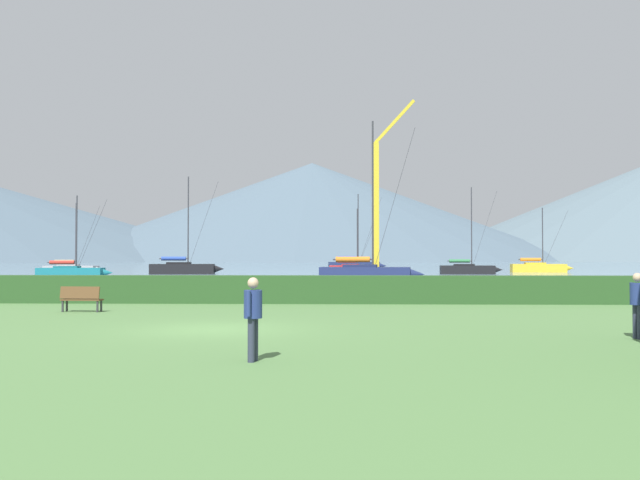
{
  "coord_description": "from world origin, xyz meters",
  "views": [
    {
      "loc": [
        3.66,
        -19.43,
        2.06
      ],
      "look_at": [
        1.53,
        44.12,
        3.6
      ],
      "focal_mm": 38.68,
      "sensor_mm": 36.0,
      "label": 1
    }
  ],
  "objects_px": {
    "sailboat_slip_8": "(355,265)",
    "person_seated_viewer": "(253,312)",
    "park_bench_near_path": "(81,298)",
    "sailboat_slip_12": "(539,267)",
    "sailboat_slip_5": "(72,272)",
    "sailboat_slip_10": "(468,269)",
    "person_standing_walker": "(638,300)",
    "dock_crane": "(377,216)",
    "sailboat_slip_2": "(184,268)",
    "sailboat_slip_9": "(72,269)",
    "sailboat_slip_0": "(367,272)",
    "sailboat_slip_7": "(354,268)"
  },
  "relations": [
    {
      "from": "park_bench_near_path",
      "to": "sailboat_slip_2",
      "type": "bearing_deg",
      "value": 103.75
    },
    {
      "from": "person_standing_walker",
      "to": "sailboat_slip_8",
      "type": "bearing_deg",
      "value": 82.14
    },
    {
      "from": "sailboat_slip_0",
      "to": "sailboat_slip_10",
      "type": "xyz_separation_m",
      "value": [
        12.89,
        24.71,
        -0.12
      ]
    },
    {
      "from": "sailboat_slip_8",
      "to": "dock_crane",
      "type": "xyz_separation_m",
      "value": [
        2.07,
        -28.41,
        6.05
      ]
    },
    {
      "from": "sailboat_slip_5",
      "to": "dock_crane",
      "type": "bearing_deg",
      "value": 18.44
    },
    {
      "from": "sailboat_slip_10",
      "to": "person_standing_walker",
      "type": "distance_m",
      "value": 65.46
    },
    {
      "from": "sailboat_slip_5",
      "to": "sailboat_slip_12",
      "type": "height_order",
      "value": "sailboat_slip_12"
    },
    {
      "from": "park_bench_near_path",
      "to": "person_seated_viewer",
      "type": "distance_m",
      "value": 14.3
    },
    {
      "from": "sailboat_slip_0",
      "to": "sailboat_slip_12",
      "type": "bearing_deg",
      "value": 61.33
    },
    {
      "from": "sailboat_slip_9",
      "to": "sailboat_slip_12",
      "type": "bearing_deg",
      "value": 11.68
    },
    {
      "from": "sailboat_slip_10",
      "to": "person_standing_walker",
      "type": "height_order",
      "value": "sailboat_slip_10"
    },
    {
      "from": "sailboat_slip_9",
      "to": "sailboat_slip_12",
      "type": "relative_size",
      "value": 1.0
    },
    {
      "from": "dock_crane",
      "to": "person_seated_viewer",
      "type": "bearing_deg",
      "value": -94.89
    },
    {
      "from": "sailboat_slip_8",
      "to": "person_seated_viewer",
      "type": "height_order",
      "value": "sailboat_slip_8"
    },
    {
      "from": "sailboat_slip_8",
      "to": "sailboat_slip_10",
      "type": "relative_size",
      "value": 1.15
    },
    {
      "from": "sailboat_slip_8",
      "to": "sailboat_slip_10",
      "type": "bearing_deg",
      "value": -69.07
    },
    {
      "from": "sailboat_slip_12",
      "to": "person_seated_viewer",
      "type": "distance_m",
      "value": 82.92
    },
    {
      "from": "sailboat_slip_10",
      "to": "person_standing_walker",
      "type": "xyz_separation_m",
      "value": [
        -7.49,
        -65.03,
        0.35
      ]
    },
    {
      "from": "sailboat_slip_2",
      "to": "sailboat_slip_8",
      "type": "bearing_deg",
      "value": 44.82
    },
    {
      "from": "park_bench_near_path",
      "to": "sailboat_slip_12",
      "type": "bearing_deg",
      "value": 66.16
    },
    {
      "from": "sailboat_slip_0",
      "to": "sailboat_slip_2",
      "type": "distance_m",
      "value": 31.81
    },
    {
      "from": "sailboat_slip_9",
      "to": "person_standing_walker",
      "type": "height_order",
      "value": "sailboat_slip_9"
    },
    {
      "from": "person_standing_walker",
      "to": "dock_crane",
      "type": "xyz_separation_m",
      "value": [
        -3.49,
        62.09,
        5.84
      ]
    },
    {
      "from": "sailboat_slip_5",
      "to": "sailboat_slip_10",
      "type": "distance_m",
      "value": 44.4
    },
    {
      "from": "sailboat_slip_5",
      "to": "sailboat_slip_10",
      "type": "xyz_separation_m",
      "value": [
        41.34,
        16.2,
        0.04
      ]
    },
    {
      "from": "sailboat_slip_5",
      "to": "sailboat_slip_9",
      "type": "height_order",
      "value": "sailboat_slip_9"
    },
    {
      "from": "sailboat_slip_8",
      "to": "park_bench_near_path",
      "type": "height_order",
      "value": "sailboat_slip_8"
    },
    {
      "from": "sailboat_slip_10",
      "to": "person_seated_viewer",
      "type": "height_order",
      "value": "sailboat_slip_10"
    },
    {
      "from": "sailboat_slip_7",
      "to": "sailboat_slip_10",
      "type": "height_order",
      "value": "sailboat_slip_10"
    },
    {
      "from": "sailboat_slip_5",
      "to": "park_bench_near_path",
      "type": "relative_size",
      "value": 5.22
    },
    {
      "from": "person_standing_walker",
      "to": "dock_crane",
      "type": "relative_size",
      "value": 0.08
    },
    {
      "from": "sailboat_slip_5",
      "to": "sailboat_slip_12",
      "type": "bearing_deg",
      "value": 20.68
    },
    {
      "from": "sailboat_slip_9",
      "to": "person_seated_viewer",
      "type": "relative_size",
      "value": 5.15
    },
    {
      "from": "sailboat_slip_2",
      "to": "sailboat_slip_12",
      "type": "xyz_separation_m",
      "value": [
        44.9,
        9.99,
        -0.08
      ]
    },
    {
      "from": "sailboat_slip_9",
      "to": "dock_crane",
      "type": "relative_size",
      "value": 0.42
    },
    {
      "from": "sailboat_slip_5",
      "to": "person_standing_walker",
      "type": "height_order",
      "value": "sailboat_slip_5"
    },
    {
      "from": "sailboat_slip_12",
      "to": "person_standing_walker",
      "type": "bearing_deg",
      "value": -99.01
    },
    {
      "from": "dock_crane",
      "to": "sailboat_slip_10",
      "type": "bearing_deg",
      "value": 14.97
    },
    {
      "from": "sailboat_slip_2",
      "to": "park_bench_near_path",
      "type": "height_order",
      "value": "sailboat_slip_2"
    },
    {
      "from": "sailboat_slip_10",
      "to": "sailboat_slip_12",
      "type": "height_order",
      "value": "sailboat_slip_10"
    },
    {
      "from": "sailboat_slip_7",
      "to": "sailboat_slip_9",
      "type": "relative_size",
      "value": 0.96
    },
    {
      "from": "sailboat_slip_2",
      "to": "sailboat_slip_9",
      "type": "distance_m",
      "value": 13.35
    },
    {
      "from": "sailboat_slip_8",
      "to": "dock_crane",
      "type": "distance_m",
      "value": 29.12
    },
    {
      "from": "sailboat_slip_2",
      "to": "sailboat_slip_12",
      "type": "distance_m",
      "value": 45.99
    },
    {
      "from": "sailboat_slip_5",
      "to": "sailboat_slip_9",
      "type": "xyz_separation_m",
      "value": [
        -5.94,
        14.92,
        0.0
      ]
    },
    {
      "from": "sailboat_slip_2",
      "to": "sailboat_slip_0",
      "type": "bearing_deg",
      "value": -55.34
    },
    {
      "from": "sailboat_slip_0",
      "to": "sailboat_slip_9",
      "type": "height_order",
      "value": "sailboat_slip_0"
    },
    {
      "from": "park_bench_near_path",
      "to": "dock_crane",
      "type": "bearing_deg",
      "value": 80.25
    },
    {
      "from": "dock_crane",
      "to": "park_bench_near_path",
      "type": "bearing_deg",
      "value": -104.1
    },
    {
      "from": "sailboat_slip_2",
      "to": "sailboat_slip_5",
      "type": "height_order",
      "value": "sailboat_slip_2"
    }
  ]
}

